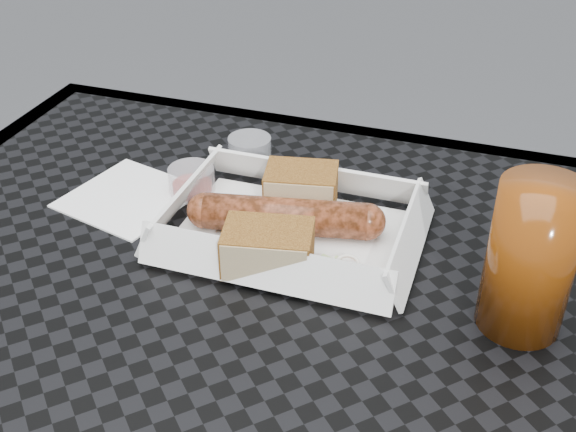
{
  "coord_description": "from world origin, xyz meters",
  "views": [
    {
      "loc": [
        0.2,
        -0.42,
        1.16
      ],
      "look_at": [
        0.02,
        0.13,
        0.78
      ],
      "focal_mm": 45.0,
      "sensor_mm": 36.0,
      "label": 1
    }
  ],
  "objects_px": {
    "patio_table": "(221,384)",
    "bratwurst": "(285,216)",
    "food_tray": "(291,234)",
    "drink_glass": "(531,259)"
  },
  "relations": [
    {
      "from": "drink_glass",
      "to": "food_tray",
      "type": "bearing_deg",
      "value": 164.94
    },
    {
      "from": "patio_table",
      "to": "food_tray",
      "type": "bearing_deg",
      "value": 81.65
    },
    {
      "from": "food_tray",
      "to": "drink_glass",
      "type": "relative_size",
      "value": 1.64
    },
    {
      "from": "patio_table",
      "to": "drink_glass",
      "type": "bearing_deg",
      "value": 18.52
    },
    {
      "from": "food_tray",
      "to": "bratwurst",
      "type": "xyz_separation_m",
      "value": [
        -0.01,
        -0.0,
        0.02
      ]
    },
    {
      "from": "patio_table",
      "to": "bratwurst",
      "type": "height_order",
      "value": "bratwurst"
    },
    {
      "from": "patio_table",
      "to": "bratwurst",
      "type": "bearing_deg",
      "value": 84.13
    },
    {
      "from": "patio_table",
      "to": "drink_glass",
      "type": "height_order",
      "value": "drink_glass"
    },
    {
      "from": "bratwurst",
      "to": "drink_glass",
      "type": "distance_m",
      "value": 0.24
    },
    {
      "from": "patio_table",
      "to": "bratwurst",
      "type": "distance_m",
      "value": 0.17
    }
  ]
}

